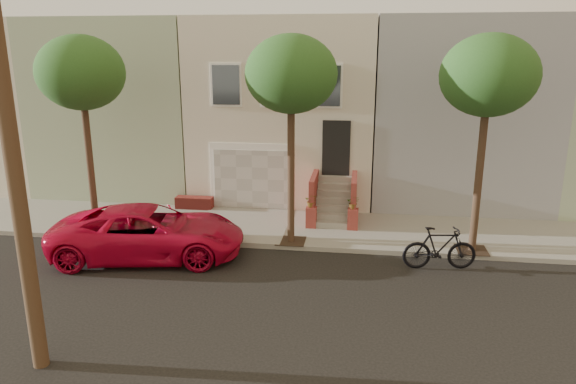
# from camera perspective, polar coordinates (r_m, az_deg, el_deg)

# --- Properties ---
(ground) EXTENTS (90.00, 90.00, 0.00)m
(ground) POSITION_cam_1_polar(r_m,az_deg,el_deg) (13.34, -6.33, -11.58)
(ground) COLOR black
(ground) RESTS_ON ground
(sidewalk) EXTENTS (40.00, 3.70, 0.15)m
(sidewalk) POSITION_cam_1_polar(r_m,az_deg,el_deg) (18.13, -2.21, -3.81)
(sidewalk) COLOR gray
(sidewalk) RESTS_ON ground
(house_row) EXTENTS (33.10, 11.70, 7.00)m
(house_row) POSITION_cam_1_polar(r_m,az_deg,el_deg) (23.02, 0.29, 9.42)
(house_row) COLOR beige
(house_row) RESTS_ON sidewalk
(tree_left) EXTENTS (2.70, 2.57, 6.30)m
(tree_left) POSITION_cam_1_polar(r_m,az_deg,el_deg) (17.64, -21.56, 11.82)
(tree_left) COLOR #2D2116
(tree_left) RESTS_ON sidewalk
(tree_mid) EXTENTS (2.70, 2.57, 6.30)m
(tree_mid) POSITION_cam_1_polar(r_m,az_deg,el_deg) (15.56, 0.34, 12.53)
(tree_mid) COLOR #2D2116
(tree_mid) RESTS_ON sidewalk
(tree_right) EXTENTS (2.70, 2.57, 6.30)m
(tree_right) POSITION_cam_1_polar(r_m,az_deg,el_deg) (15.80, 20.97, 11.59)
(tree_right) COLOR #2D2116
(tree_right) RESTS_ON sidewalk
(pickup_truck) EXTENTS (5.92, 3.48, 1.54)m
(pickup_truck) POSITION_cam_1_polar(r_m,az_deg,el_deg) (16.06, -14.85, -4.26)
(pickup_truck) COLOR #BC082C
(pickup_truck) RESTS_ON ground
(motorcycle) EXTENTS (2.12, 0.85, 1.24)m
(motorcycle) POSITION_cam_1_polar(r_m,az_deg,el_deg) (15.36, 16.14, -5.87)
(motorcycle) COLOR black
(motorcycle) RESTS_ON ground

